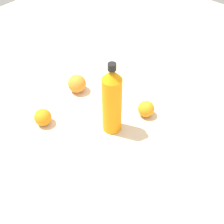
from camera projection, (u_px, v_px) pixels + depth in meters
ground_plane at (123, 131)px, 1.13m from camera, size 2.40×2.40×0.00m
water_bottle at (112, 101)px, 1.05m from camera, size 0.07×0.07×0.28m
orange_0 at (43, 117)px, 1.14m from camera, size 0.06×0.06×0.06m
orange_1 at (77, 84)px, 1.27m from camera, size 0.07×0.07×0.07m
orange_2 at (146, 109)px, 1.17m from camera, size 0.06×0.06×0.06m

